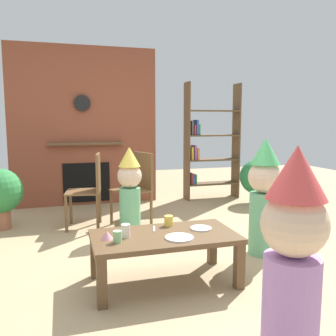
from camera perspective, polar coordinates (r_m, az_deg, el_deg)
ground_plane at (r=3.48m, az=-0.50°, el=-14.28°), size 12.00×12.00×0.00m
brick_fireplace_feature at (r=5.72m, az=-13.00°, el=6.29°), size 2.20×0.28×2.40m
bookshelf at (r=5.99m, az=6.30°, el=3.54°), size 0.90×0.28×1.90m
coffee_table at (r=2.92m, az=-0.56°, el=-11.52°), size 1.14×0.61×0.40m
paper_cup_near_left at (r=2.74m, az=-7.99°, el=-10.64°), size 0.07×0.07×0.09m
paper_cup_near_right at (r=3.12m, az=0.10°, el=-8.31°), size 0.08×0.08×0.09m
paper_cup_center at (r=2.84m, az=-6.69°, el=-9.78°), size 0.07×0.07×0.10m
paper_plate_front at (r=2.81m, az=1.79°, el=-10.90°), size 0.22×0.22×0.01m
paper_plate_rear at (r=3.05m, az=5.21°, el=-9.43°), size 0.18×0.18×0.01m
birthday_cake_slice at (r=2.82m, az=-9.61°, el=-10.35°), size 0.10×0.10×0.06m
table_fork at (r=3.03m, az=-2.21°, el=-9.56°), size 0.05×0.15×0.01m
child_with_cone_hat at (r=1.93m, az=19.07°, el=-13.22°), size 0.33×0.33×1.18m
child_in_pink at (r=3.59m, az=14.89°, el=-3.93°), size 0.31×0.31×1.13m
child_by_the_chairs at (r=4.13m, az=-6.05°, el=-3.22°), size 0.28×0.28×1.00m
dining_chair_left at (r=4.47m, az=-12.07°, el=-2.76°), size 0.46×0.46×0.90m
dining_chair_middle at (r=4.50m, az=-4.87°, el=-2.55°), size 0.51×0.51×0.90m
potted_plant_tall at (r=5.81m, az=13.87°, el=-1.52°), size 0.54×0.54×0.69m
potted_plant_short at (r=4.74m, az=-24.98°, el=-3.59°), size 0.53×0.53×0.73m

